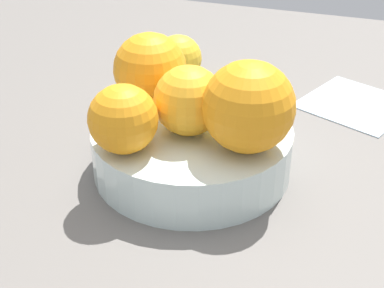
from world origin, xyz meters
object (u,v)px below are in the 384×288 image
Objects in this scene: orange_in_bowl_1 at (186,100)px; orange_in_bowl_3 at (123,119)px; orange_in_bowl_0 at (150,69)px; orange_loose_0 at (178,58)px; orange_in_bowl_2 at (249,107)px; folded_napkin at (356,104)px; fruit_bowl at (192,149)px.

orange_in_bowl_1 is 1.06× the size of orange_in_bowl_3.
orange_loose_0 is (16.30, 3.03, -5.51)cm from orange_in_bowl_0.
orange_in_bowl_2 reaches higher than orange_in_bowl_3.
orange_in_bowl_1 is 27.07cm from folded_napkin.
orange_in_bowl_0 is 1.20× the size of orange_in_bowl_3.
orange_in_bowl_3 is (-9.56, -1.42, -0.64)cm from orange_in_bowl_0.
orange_in_bowl_0 is at bearing 64.73° from orange_in_bowl_2.
orange_in_bowl_1 is at bearing 163.36° from fruit_bowl.
fruit_bowl is 9.33cm from orange_in_bowl_0.
fruit_bowl is at bearing -16.64° from orange_in_bowl_1.
folded_napkin is at bearing -89.32° from orange_loose_0.
orange_in_bowl_1 reaches higher than orange_loose_0.
orange_in_bowl_2 reaches higher than folded_napkin.
orange_in_bowl_1 reaches higher than fruit_bowl.
orange_in_bowl_1 is 1.07× the size of orange_loose_0.
orange_in_bowl_2 is at bearing -99.09° from orange_in_bowl_1.
orange_loose_0 is at bearing 23.95° from fruit_bowl.
orange_in_bowl_3 is 1.01× the size of orange_loose_0.
orange_loose_0 is at bearing 22.33° from orange_in_bowl_1.
fruit_bowl is 3.16× the size of orange_loose_0.
orange_in_bowl_1 reaches higher than orange_in_bowl_3.
orange_in_bowl_0 reaches higher than orange_in_bowl_3.
orange_loose_0 is at bearing 10.55° from orange_in_bowl_0.
orange_in_bowl_2 is 1.33× the size of orange_loose_0.
fruit_bowl is 9.34cm from orange_in_bowl_3.
orange_in_bowl_0 is 1.21× the size of orange_loose_0.
fruit_bowl is 2.61× the size of orange_in_bowl_0.
fruit_bowl is 5.97cm from orange_in_bowl_1.
orange_in_bowl_0 is at bearing 129.07° from folded_napkin.
orange_in_bowl_3 is at bearing -171.56° from orange_in_bowl_0.
fruit_bowl is 9.19cm from orange_in_bowl_2.
orange_in_bowl_1 is (-4.55, -5.53, -0.45)cm from orange_in_bowl_0.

